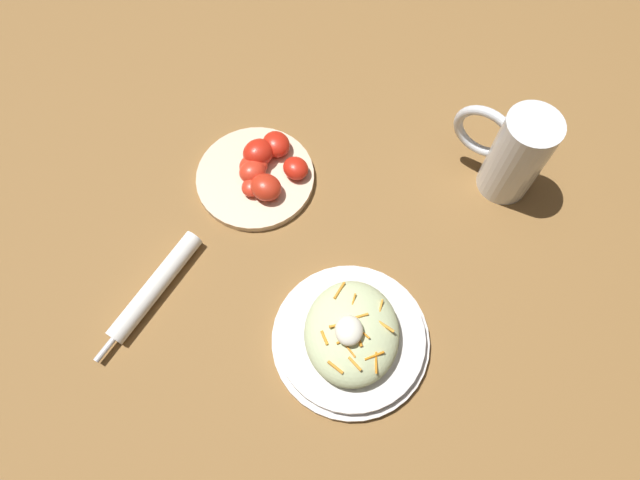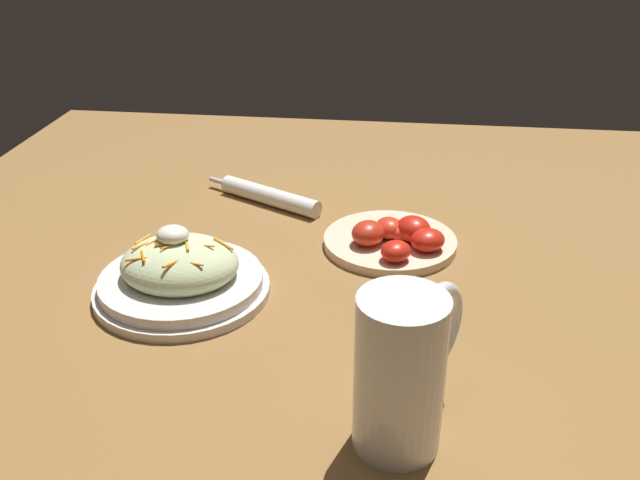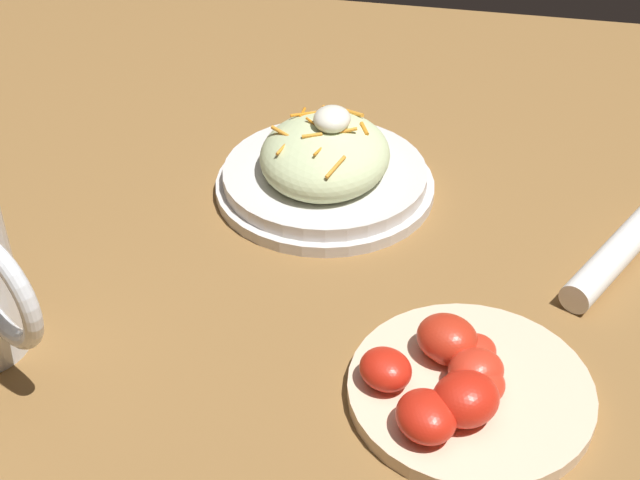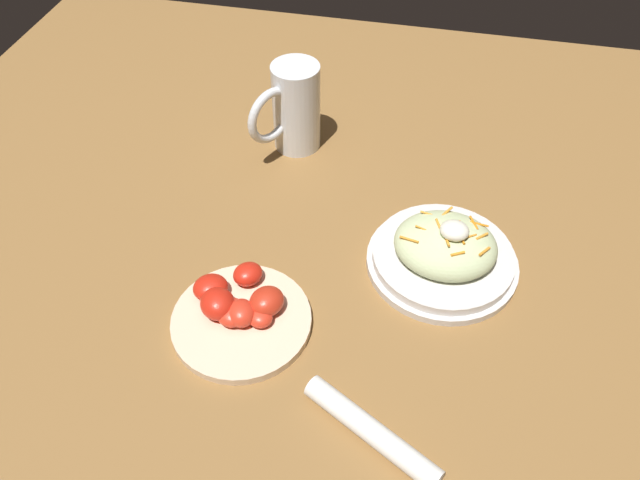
{
  "view_description": "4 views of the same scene",
  "coord_description": "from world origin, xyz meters",
  "px_view_note": "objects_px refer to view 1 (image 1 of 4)",
  "views": [
    {
      "loc": [
        -0.43,
        0.01,
        0.74
      ],
      "look_at": [
        -0.12,
        0.03,
        0.08
      ],
      "focal_mm": 30.35,
      "sensor_mm": 36.0,
      "label": 1
    },
    {
      "loc": [
        0.03,
        -0.76,
        0.46
      ],
      "look_at": [
        -0.07,
        0.04,
        0.05
      ],
      "focal_mm": 40.17,
      "sensor_mm": 36.0,
      "label": 2
    },
    {
      "loc": [
        0.51,
        0.13,
        0.52
      ],
      "look_at": [
        -0.08,
        0.01,
        0.06
      ],
      "focal_mm": 51.3,
      "sensor_mm": 36.0,
      "label": 3
    },
    {
      "loc": [
        -0.19,
        0.59,
        0.68
      ],
      "look_at": [
        -0.07,
        0.04,
        0.07
      ],
      "focal_mm": 34.52,
      "sensor_mm": 36.0,
      "label": 4
    }
  ],
  "objects_px": {
    "napkin_roll": "(155,287)",
    "salad_plate": "(351,336)",
    "beer_mug": "(513,157)",
    "tomato_plate": "(260,173)"
  },
  "relations": [
    {
      "from": "beer_mug",
      "to": "salad_plate",
      "type": "bearing_deg",
      "value": 140.44
    },
    {
      "from": "napkin_roll",
      "to": "tomato_plate",
      "type": "bearing_deg",
      "value": -33.02
    },
    {
      "from": "napkin_roll",
      "to": "salad_plate",
      "type": "bearing_deg",
      "value": -101.3
    },
    {
      "from": "napkin_roll",
      "to": "tomato_plate",
      "type": "xyz_separation_m",
      "value": [
        0.2,
        -0.13,
        0.0
      ]
    },
    {
      "from": "salad_plate",
      "to": "beer_mug",
      "type": "xyz_separation_m",
      "value": [
        0.27,
        -0.23,
        0.04
      ]
    },
    {
      "from": "beer_mug",
      "to": "napkin_roll",
      "type": "bearing_deg",
      "value": 113.12
    },
    {
      "from": "beer_mug",
      "to": "tomato_plate",
      "type": "height_order",
      "value": "beer_mug"
    },
    {
      "from": "salad_plate",
      "to": "tomato_plate",
      "type": "distance_m",
      "value": 0.3
    },
    {
      "from": "beer_mug",
      "to": "napkin_roll",
      "type": "relative_size",
      "value": 0.77
    },
    {
      "from": "napkin_roll",
      "to": "tomato_plate",
      "type": "distance_m",
      "value": 0.24
    }
  ]
}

